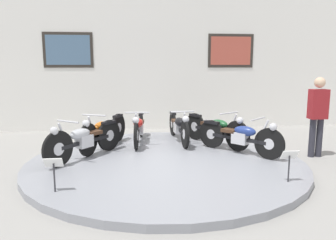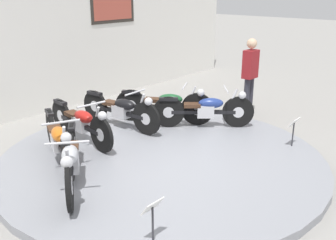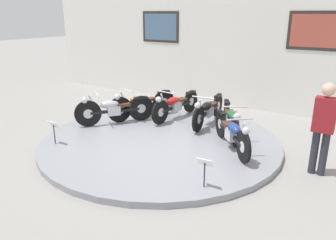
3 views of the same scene
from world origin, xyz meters
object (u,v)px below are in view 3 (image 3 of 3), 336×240
at_px(motorcycle_blue, 232,132).
at_px(info_placard_front_centre, 205,166).
at_px(motorcycle_green, 231,119).
at_px(info_placard_front_left, 54,127).
at_px(motorcycle_silver, 114,109).
at_px(motorcycle_black, 208,109).
at_px(visitor_standing, 323,124).
at_px(motorcycle_red, 175,104).
at_px(motorcycle_orange, 141,103).

distance_m(motorcycle_blue, info_placard_front_centre, 1.71).
distance_m(motorcycle_green, info_placard_front_centre, 2.51).
height_order(motorcycle_green, info_placard_front_centre, motorcycle_green).
relative_size(motorcycle_green, info_placard_front_left, 3.44).
bearing_deg(info_placard_front_left, motorcycle_silver, 83.32).
bearing_deg(motorcycle_silver, info_placard_front_centre, -27.05).
bearing_deg(motorcycle_black, motorcycle_blue, -47.83).
xyz_separation_m(motorcycle_silver, info_placard_front_centre, (3.33, -1.70, -0.03)).
xyz_separation_m(motorcycle_silver, info_placard_front_left, (-0.20, -1.70, -0.03)).
height_order(motorcycle_silver, visitor_standing, visitor_standing).
xyz_separation_m(motorcycle_silver, motorcycle_red, (1.09, 1.21, -0.02)).
xyz_separation_m(motorcycle_orange, info_placard_front_centre, (3.02, -2.45, -0.03)).
height_order(motorcycle_green, info_placard_front_left, motorcycle_green).
distance_m(motorcycle_silver, motorcycle_green, 2.92).
xyz_separation_m(motorcycle_red, visitor_standing, (3.69, -1.21, 0.46)).
distance_m(motorcycle_orange, motorcycle_red, 0.90).
distance_m(motorcycle_green, motorcycle_blue, 0.82).
bearing_deg(motorcycle_green, motorcycle_blue, -67.39).
xyz_separation_m(motorcycle_orange, motorcycle_black, (1.73, 0.46, -0.02)).
bearing_deg(info_placard_front_left, info_placard_front_centre, 0.00).
bearing_deg(motorcycle_silver, motorcycle_red, 47.94).
distance_m(motorcycle_red, motorcycle_green, 1.79).
distance_m(motorcycle_orange, info_placard_front_left, 2.51).
bearing_deg(motorcycle_red, motorcycle_blue, -30.62).
distance_m(motorcycle_blue, info_placard_front_left, 3.75).
bearing_deg(info_placard_front_centre, motorcycle_blue, 96.58).
bearing_deg(visitor_standing, motorcycle_red, 161.89).
bearing_deg(motorcycle_black, motorcycle_red, -179.99).
bearing_deg(info_placard_front_centre, motorcycle_red, 127.59).
distance_m(motorcycle_green, visitor_standing, 2.15).
relative_size(motorcycle_black, info_placard_front_centre, 3.85).
relative_size(motorcycle_green, info_placard_front_centre, 3.44).
xyz_separation_m(motorcycle_black, info_placard_front_centre, (1.29, -2.91, -0.01)).
height_order(motorcycle_orange, motorcycle_blue, motorcycle_orange).
bearing_deg(motorcycle_blue, motorcycle_silver, 179.98).
bearing_deg(motorcycle_blue, info_placard_front_centre, -83.42).
distance_m(info_placard_front_left, info_placard_front_centre, 3.53).
bearing_deg(visitor_standing, motorcycle_orange, 170.48).
height_order(motorcycle_blue, info_placard_front_left, motorcycle_blue).
bearing_deg(info_placard_front_left, motorcycle_orange, 78.17).
height_order(info_placard_front_left, info_placard_front_centre, same).
bearing_deg(visitor_standing, motorcycle_blue, -179.90).
height_order(motorcycle_orange, motorcycle_black, motorcycle_orange).
xyz_separation_m(motorcycle_silver, motorcycle_green, (2.82, 0.75, -0.00)).
bearing_deg(motorcycle_red, visitor_standing, -18.11).
xyz_separation_m(motorcycle_blue, info_placard_front_left, (-3.34, -1.70, -0.01)).
xyz_separation_m(motorcycle_green, info_placard_front_left, (-3.02, -2.45, -0.02)).
bearing_deg(motorcycle_green, motorcycle_red, 165.20).
bearing_deg(motorcycle_orange, motorcycle_green, 0.02).
distance_m(motorcycle_silver, info_placard_front_centre, 3.74).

